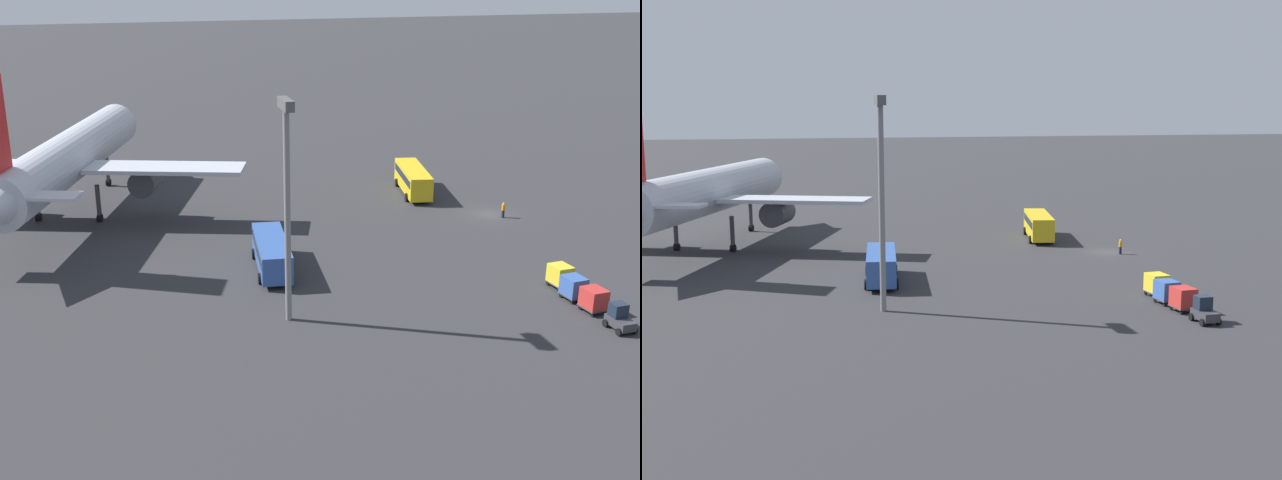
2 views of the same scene
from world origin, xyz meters
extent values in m
plane|color=#2D2D30|center=(0.00, 0.00, 0.00)|extent=(600.00, 600.00, 0.00)
cylinder|color=#B2B7C1|center=(11.90, 45.32, 6.87)|extent=(36.54, 16.58, 5.28)
cone|color=#B2B7C1|center=(30.59, 39.12, 6.87)|extent=(7.09, 6.59, 5.02)
cube|color=#B2B7C1|center=(6.66, 35.37, 6.20)|extent=(9.86, 17.55, 0.44)
cylinder|color=#38383D|center=(8.51, 37.43, 4.53)|extent=(5.10, 4.14, 2.90)
cylinder|color=#38383D|center=(24.11, 41.27, 2.11)|extent=(0.50, 0.50, 4.22)
cylinder|color=black|center=(24.11, 41.27, 0.45)|extent=(1.01, 0.76, 0.90)
cylinder|color=#38383D|center=(11.23, 49.16, 2.11)|extent=(0.50, 0.50, 4.22)
cylinder|color=black|center=(11.23, 49.16, 0.45)|extent=(1.01, 0.76, 0.90)
cylinder|color=#38383D|center=(9.07, 42.64, 2.11)|extent=(0.50, 0.50, 4.22)
cylinder|color=black|center=(9.07, 42.64, 0.45)|extent=(1.01, 0.76, 0.90)
cube|color=gold|center=(10.34, 5.17, 1.83)|extent=(11.13, 4.65, 2.75)
cube|color=#192333|center=(10.34, 5.17, 2.31)|extent=(10.29, 4.53, 0.88)
cylinder|color=black|center=(13.90, 5.93, 0.50)|extent=(1.04, 0.48, 1.00)
cylinder|color=black|center=(13.38, 3.17, 0.50)|extent=(1.04, 0.48, 1.00)
cylinder|color=black|center=(7.30, 7.17, 0.50)|extent=(1.04, 0.48, 1.00)
cylinder|color=black|center=(6.78, 4.42, 0.50)|extent=(1.04, 0.48, 1.00)
cube|color=#2D5199|center=(-10.04, 27.47, 1.73)|extent=(10.58, 3.85, 2.55)
cube|color=#192333|center=(-10.04, 27.47, 2.17)|extent=(9.76, 3.81, 0.82)
cylinder|color=black|center=(-6.70, 28.55, 0.50)|extent=(1.03, 0.41, 1.00)
cylinder|color=black|center=(-7.01, 25.69, 0.50)|extent=(1.03, 0.41, 1.00)
cylinder|color=black|center=(-13.07, 29.24, 0.50)|extent=(1.03, 0.41, 1.00)
cylinder|color=black|center=(-13.38, 26.38, 0.50)|extent=(1.03, 0.41, 1.00)
cube|color=#333338|center=(-29.98, 4.02, 0.65)|extent=(2.43, 1.36, 0.70)
cube|color=#192333|center=(-29.56, 4.03, 1.55)|extent=(1.11, 1.20, 1.10)
cylinder|color=black|center=(-29.16, 4.74, 0.30)|extent=(0.61, 0.23, 0.60)
cylinder|color=black|center=(-29.13, 3.34, 0.30)|extent=(0.61, 0.23, 0.60)
cylinder|color=black|center=(-30.84, 4.70, 0.30)|extent=(0.61, 0.23, 0.60)
cylinder|color=black|center=(-30.81, 3.30, 0.30)|extent=(0.61, 0.23, 0.60)
cylinder|color=#1E1E2D|center=(-1.50, -0.92, 0.42)|extent=(0.32, 0.32, 0.85)
cylinder|color=orange|center=(-1.50, -0.92, 1.18)|extent=(0.38, 0.38, 0.65)
sphere|color=tan|center=(-1.50, -0.92, 1.62)|extent=(0.24, 0.24, 0.24)
cube|color=#38383D|center=(-26.45, 4.11, 0.41)|extent=(2.13, 1.85, 0.10)
cube|color=#B72D28|center=(-26.45, 4.11, 1.26)|extent=(2.03, 1.76, 1.60)
cylinder|color=black|center=(-25.75, 4.81, 0.18)|extent=(0.37, 0.15, 0.36)
cylinder|color=black|center=(-25.64, 3.53, 0.18)|extent=(0.37, 0.15, 0.36)
cylinder|color=black|center=(-27.27, 4.68, 0.18)|extent=(0.37, 0.15, 0.36)
cylinder|color=black|center=(-27.16, 3.40, 0.18)|extent=(0.37, 0.15, 0.36)
cube|color=#38383D|center=(-23.76, 4.28, 0.41)|extent=(2.13, 1.85, 0.10)
cube|color=#33569E|center=(-23.76, 4.28, 1.26)|extent=(2.03, 1.76, 1.60)
cylinder|color=black|center=(-23.06, 4.98, 0.18)|extent=(0.37, 0.15, 0.36)
cylinder|color=black|center=(-22.95, 3.70, 0.18)|extent=(0.37, 0.15, 0.36)
cylinder|color=black|center=(-24.57, 4.85, 0.18)|extent=(0.37, 0.15, 0.36)
cylinder|color=black|center=(-24.46, 3.57, 0.18)|extent=(0.37, 0.15, 0.36)
cube|color=#38383D|center=(-21.06, 3.91, 0.41)|extent=(2.13, 1.85, 0.10)
cube|color=gold|center=(-21.06, 3.91, 1.26)|extent=(2.03, 1.76, 1.60)
cylinder|color=black|center=(-20.36, 4.62, 0.18)|extent=(0.37, 0.15, 0.36)
cylinder|color=black|center=(-20.25, 3.34, 0.18)|extent=(0.37, 0.15, 0.36)
cylinder|color=black|center=(-21.87, 4.49, 0.18)|extent=(0.37, 0.15, 0.36)
cylinder|color=black|center=(-21.76, 3.21, 0.18)|extent=(0.37, 0.15, 0.36)
cylinder|color=slate|center=(-21.10, 28.52, 8.50)|extent=(0.50, 0.50, 17.00)
cube|color=#4C4C4C|center=(-21.10, 28.52, 17.40)|extent=(2.80, 0.70, 0.80)
camera|label=1|loc=(-78.34, 42.00, 27.59)|focal=45.00mm
camera|label=2|loc=(-86.04, 35.57, 17.33)|focal=45.00mm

